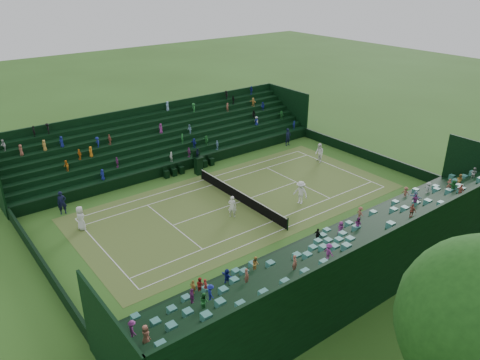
{
  "coord_description": "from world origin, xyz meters",
  "views": [
    {
      "loc": [
        27.39,
        -20.94,
        17.84
      ],
      "look_at": [
        0.0,
        0.0,
        2.0
      ],
      "focal_mm": 35.0,
      "sensor_mm": 36.0,
      "label": 1
    }
  ],
  "objects": [
    {
      "name": "tennis_net",
      "position": [
        0.0,
        0.0,
        0.53
      ],
      "size": [
        11.67,
        0.1,
        1.06
      ],
      "color": "black",
      "rests_on": "ground"
    },
    {
      "name": "courtside_chairs",
      "position": [
        -7.98,
        0.05,
        0.39
      ],
      "size": [
        0.47,
        5.44,
        1.02
      ],
      "color": "black",
      "rests_on": "ground"
    },
    {
      "name": "perimeter_wall_north",
      "position": [
        0.0,
        15.88,
        0.5
      ],
      "size": [
        17.17,
        0.2,
        1.0
      ],
      "primitive_type": "cube",
      "color": "black",
      "rests_on": "ground"
    },
    {
      "name": "perimeter_wall_east",
      "position": [
        8.48,
        0.0,
        0.5
      ],
      "size": [
        0.2,
        31.77,
        1.0
      ],
      "primitive_type": "cube",
      "color": "black",
      "rests_on": "ground"
    },
    {
      "name": "perimeter_wall_west",
      "position": [
        -8.48,
        0.0,
        0.5
      ],
      "size": [
        0.2,
        31.77,
        1.0
      ],
      "primitive_type": "cube",
      "color": "black",
      "rests_on": "ground"
    },
    {
      "name": "player_far_east",
      "position": [
        3.2,
        3.78,
        0.99
      ],
      "size": [
        1.43,
        1.06,
        1.98
      ],
      "primitive_type": "imported",
      "rotation": [
        0.0,
        0.0,
        0.28
      ],
      "color": "white",
      "rests_on": "ground"
    },
    {
      "name": "south_grandstand",
      "position": [
        -12.66,
        0.0,
        1.55
      ],
      "size": [
        6.6,
        32.0,
        4.9
      ],
      "color": "black",
      "rests_on": "ground"
    },
    {
      "name": "umpire_chair",
      "position": [
        -6.92,
        0.4,
        1.09
      ],
      "size": [
        0.81,
        0.81,
        2.55
      ],
      "color": "black",
      "rests_on": "ground"
    },
    {
      "name": "line_judge_south",
      "position": [
        -6.9,
        -12.29,
        0.95
      ],
      "size": [
        0.57,
        0.77,
        1.91
      ],
      "primitive_type": "imported",
      "rotation": [
        0.0,
        0.0,
        1.39
      ],
      "color": "black",
      "rests_on": "ground"
    },
    {
      "name": "court_surface",
      "position": [
        0.0,
        0.0,
        0.01
      ],
      "size": [
        12.97,
        26.77,
        0.01
      ],
      "primitive_type": "cube",
      "color": "#3B7627",
      "rests_on": "ground"
    },
    {
      "name": "player_near_west",
      "position": [
        -3.62,
        -12.01,
        0.94
      ],
      "size": [
        0.93,
        0.61,
        1.89
      ],
      "primitive_type": "imported",
      "rotation": [
        0.0,
        0.0,
        3.13
      ],
      "color": "white",
      "rests_on": "ground"
    },
    {
      "name": "perimeter_wall_south",
      "position": [
        0.0,
        -15.88,
        0.5
      ],
      "size": [
        17.17,
        0.2,
        1.0
      ],
      "primitive_type": "cube",
      "color": "black",
      "rests_on": "ground"
    },
    {
      "name": "north_grandstand",
      "position": [
        12.66,
        0.0,
        1.55
      ],
      "size": [
        6.6,
        32.0,
        4.9
      ],
      "color": "black",
      "rests_on": "ground"
    },
    {
      "name": "line_judge_north",
      "position": [
        -7.52,
        12.3,
        0.96
      ],
      "size": [
        0.47,
        0.71,
        1.92
      ],
      "primitive_type": "imported",
      "rotation": [
        0.0,
        0.0,
        1.59
      ],
      "color": "black",
      "rests_on": "ground"
    },
    {
      "name": "player_far_west",
      "position": [
        -2.12,
        11.52,
        0.96
      ],
      "size": [
        1.13,
        1.01,
        1.93
      ],
      "primitive_type": "imported",
      "rotation": [
        0.0,
        0.0,
        -0.35
      ],
      "color": "white",
      "rests_on": "ground"
    },
    {
      "name": "player_near_east",
      "position": [
        1.64,
        -2.01,
        0.91
      ],
      "size": [
        0.78,
        0.77,
        1.81
      ],
      "primitive_type": "imported",
      "rotation": [
        0.0,
        0.0,
        3.89
      ],
      "color": "white",
      "rests_on": "ground"
    },
    {
      "name": "ground",
      "position": [
        0.0,
        0.0,
        0.0
      ],
      "size": [
        160.0,
        160.0,
        0.0
      ],
      "primitive_type": "plane",
      "color": "#31591C",
      "rests_on": "ground"
    }
  ]
}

